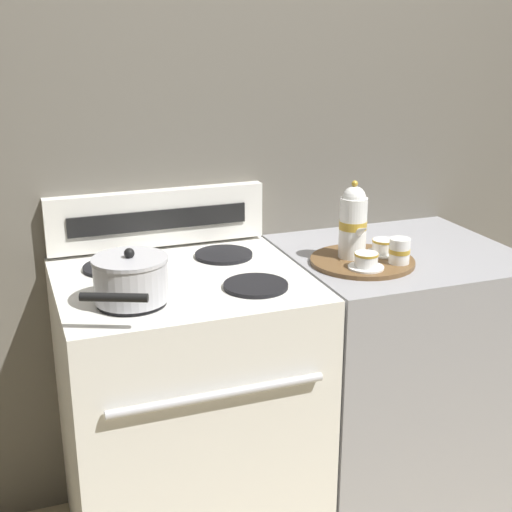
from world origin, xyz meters
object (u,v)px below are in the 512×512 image
serving_tray (362,261)px  teapot (353,222)px  stove (187,416)px  teacup_right (366,261)px  saucepan (130,279)px  teacup_left (383,247)px  creamer_jug (399,251)px

serving_tray → teapot: 0.13m
stove → serving_tray: size_ratio=2.89×
stove → teacup_right: teacup_right is taller
teapot → teacup_right: (-0.01, -0.11, -0.09)m
saucepan → teacup_left: 0.84m
serving_tray → teacup_left: teacup_left is taller
stove → teacup_right: 0.75m
saucepan → teapot: bearing=9.4°
saucepan → creamer_jug: size_ratio=3.96×
stove → creamer_jug: bearing=-11.8°
teapot → teacup_left: size_ratio=2.25×
serving_tray → teacup_left: bearing=15.0°
saucepan → serving_tray: size_ratio=0.95×
stove → teapot: teapot is taller
stove → creamer_jug: creamer_jug is taller
stove → creamer_jug: (0.65, -0.14, 0.52)m
serving_tray → saucepan: bearing=-173.3°
stove → serving_tray: (0.57, -0.06, 0.47)m
serving_tray → creamer_jug: 0.12m
stove → teapot: 0.81m
teacup_right → creamer_jug: 0.12m
stove → saucepan: saucepan is taller
stove → serving_tray: serving_tray is taller
stove → teapot: size_ratio=3.85×
stove → serving_tray: bearing=-6.5°
teacup_right → saucepan: bearing=-179.5°
teacup_right → teapot: bearing=84.5°
teacup_right → creamer_jug: (0.12, 0.01, 0.02)m
saucepan → teacup_right: saucepan is taller
teapot → teacup_right: 0.15m
saucepan → serving_tray: 0.75m
teacup_left → creamer_jug: (0.00, -0.10, 0.02)m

